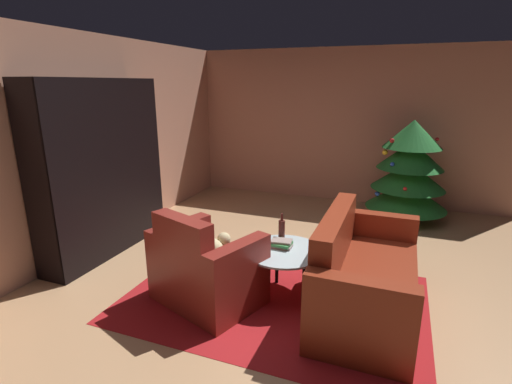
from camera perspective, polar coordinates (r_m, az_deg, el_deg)
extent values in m
plane|color=tan|center=(3.87, 5.24, -15.05)|extent=(8.06, 8.06, 0.00)
cube|color=tan|center=(6.69, 13.54, 9.43)|extent=(5.34, 0.06, 2.56)
cube|color=tan|center=(4.80, -26.43, 5.77)|extent=(0.06, 6.84, 2.56)
cube|color=#A51A1D|center=(3.80, 2.72, -15.59)|extent=(2.77, 1.91, 0.01)
cube|color=black|center=(4.71, -20.46, 3.09)|extent=(0.03, 1.76, 2.05)
cube|color=black|center=(5.48, -16.01, 5.18)|extent=(0.39, 0.02, 2.05)
cube|color=black|center=(4.25, -29.92, 0.64)|extent=(0.39, 0.03, 2.05)
cube|color=black|center=(5.13, -20.92, -7.85)|extent=(0.36, 1.71, 0.03)
cube|color=black|center=(5.01, -21.30, -4.31)|extent=(0.36, 1.71, 0.03)
cube|color=black|center=(4.91, -21.69, -0.62)|extent=(0.36, 1.71, 0.02)
cube|color=black|center=(4.83, -22.10, 3.22)|extent=(0.36, 1.71, 0.02)
cube|color=black|center=(4.77, -22.52, 7.16)|extent=(0.36, 1.71, 0.02)
cube|color=black|center=(4.74, -22.96, 11.18)|extent=(0.36, 1.71, 0.02)
cube|color=black|center=(4.73, -23.41, 15.24)|extent=(0.36, 1.71, 0.03)
cube|color=black|center=(4.94, -23.31, 2.70)|extent=(0.05, 0.86, 0.54)
cube|color=black|center=(4.92, -23.10, 2.68)|extent=(0.03, 0.89, 0.57)
cube|color=#2D8235|center=(5.73, -16.20, -3.74)|extent=(0.21, 0.03, 0.20)
cube|color=#3C8340|center=(5.70, -16.58, -3.59)|extent=(0.18, 0.03, 0.25)
cube|color=gold|center=(5.67, -16.75, -3.90)|extent=(0.19, 0.03, 0.21)
cube|color=#166994|center=(5.62, -17.08, -3.77)|extent=(0.19, 0.04, 0.27)
cube|color=gold|center=(5.57, -17.20, -4.06)|extent=(0.24, 0.05, 0.25)
cube|color=#96499D|center=(5.53, -17.38, -4.13)|extent=(0.26, 0.03, 0.27)
cube|color=#184F92|center=(5.49, -17.60, -4.26)|extent=(0.28, 0.04, 0.27)
cube|color=red|center=(5.50, -18.11, -4.67)|extent=(0.21, 0.03, 0.21)
cube|color=#25568B|center=(5.47, -18.26, -4.86)|extent=(0.22, 0.03, 0.19)
cube|color=#B43432|center=(5.59, -16.31, -0.36)|extent=(0.28, 0.03, 0.24)
cube|color=#975696|center=(5.59, -16.84, -0.57)|extent=(0.19, 0.03, 0.21)
cube|color=#B8222F|center=(5.54, -17.09, -0.40)|extent=(0.21, 0.04, 0.27)
cube|color=teal|center=(5.49, -17.04, -0.74)|extent=(0.29, 0.05, 0.24)
cube|color=navy|center=(5.46, -17.58, -0.76)|extent=(0.24, 0.04, 0.25)
cube|color=#3B8331|center=(5.44, -17.92, -1.11)|extent=(0.22, 0.04, 0.21)
cube|color=#1D6684|center=(5.40, -18.10, -0.96)|extent=(0.24, 0.03, 0.26)
cube|color=orange|center=(5.37, -18.18, -1.33)|extent=(0.28, 0.03, 0.21)
cube|color=gold|center=(5.41, -17.58, 10.11)|extent=(0.20, 0.03, 0.27)
cube|color=#9150A2|center=(5.36, -17.60, 10.04)|extent=(0.26, 0.04, 0.26)
cube|color=#4A301B|center=(5.35, -18.11, 10.05)|extent=(0.20, 0.04, 0.28)
cube|color=#B5A797|center=(5.32, -18.36, 9.69)|extent=(0.20, 0.04, 0.22)
cube|color=teal|center=(5.26, -18.60, 9.98)|extent=(0.24, 0.05, 0.29)
cube|color=gold|center=(5.23, -19.04, 9.62)|extent=(0.22, 0.03, 0.24)
cube|color=#562E20|center=(5.21, -19.24, 9.44)|extent=(0.22, 0.03, 0.21)
cube|color=teal|center=(5.38, -17.59, 13.19)|extent=(0.26, 0.04, 0.18)
cube|color=#432D1A|center=(5.34, -17.94, 13.65)|extent=(0.26, 0.04, 0.27)
cube|color=red|center=(5.31, -18.29, 13.45)|extent=(0.24, 0.03, 0.24)
cube|color=gold|center=(5.28, -18.58, 13.36)|extent=(0.25, 0.04, 0.23)
cube|color=orange|center=(5.24, -18.72, 13.03)|extent=(0.27, 0.03, 0.17)
cube|color=#522C34|center=(5.22, -19.38, 13.39)|extent=(0.21, 0.05, 0.25)
cube|color=maroon|center=(3.71, -7.15, -12.88)|extent=(0.84, 0.88, 0.42)
cube|color=maroon|center=(3.35, -10.90, -7.67)|extent=(0.65, 0.36, 0.48)
cube|color=maroon|center=(3.39, -2.63, -13.12)|extent=(0.38, 0.71, 0.69)
cube|color=maroon|center=(3.92, -11.15, -9.20)|extent=(0.38, 0.71, 0.69)
ellipsoid|color=#CCBB85|center=(3.63, -6.73, -8.20)|extent=(0.32, 0.27, 0.18)
sphere|color=#CCBB85|center=(3.66, -4.81, -7.03)|extent=(0.13, 0.13, 0.13)
cube|color=maroon|center=(3.67, 16.26, -13.65)|extent=(0.81, 1.34, 0.44)
cube|color=maroon|center=(3.50, 11.74, -6.62)|extent=(0.19, 1.34, 0.46)
cube|color=maroon|center=(2.97, 14.97, -18.38)|extent=(0.80, 0.16, 0.69)
cube|color=maroon|center=(4.29, 17.38, -7.42)|extent=(0.80, 0.16, 0.69)
cylinder|color=black|center=(3.73, 7.18, -12.52)|extent=(0.04, 0.04, 0.44)
cylinder|color=black|center=(3.96, 3.14, -10.56)|extent=(0.04, 0.04, 0.44)
cylinder|color=black|center=(3.66, 1.68, -12.93)|extent=(0.04, 0.04, 0.44)
cylinder|color=silver|center=(3.69, 4.19, -8.73)|extent=(0.76, 0.76, 0.02)
cube|color=gray|center=(3.73, 3.78, -8.04)|extent=(0.21, 0.13, 0.03)
cube|color=#388A44|center=(3.72, 3.80, -7.68)|extent=(0.20, 0.17, 0.03)
cube|color=gray|center=(3.71, 3.85, -7.32)|extent=(0.20, 0.15, 0.02)
cylinder|color=#50211C|center=(3.83, 3.85, -5.82)|extent=(0.07, 0.07, 0.22)
cylinder|color=#50211C|center=(3.78, 3.89, -3.77)|extent=(0.03, 0.03, 0.08)
cylinder|color=brown|center=(6.23, 21.27, -2.94)|extent=(0.08, 0.08, 0.18)
cone|color=#236F2D|center=(6.14, 21.54, -0.37)|extent=(1.17, 1.17, 0.40)
cone|color=#236F2D|center=(6.07, 21.83, 2.37)|extent=(1.05, 1.05, 0.40)
cone|color=#236F2D|center=(6.01, 22.13, 5.18)|extent=(0.94, 0.94, 0.40)
cone|color=#236F2D|center=(5.97, 22.43, 8.03)|extent=(0.83, 0.83, 0.40)
sphere|color=red|center=(5.79, 19.64, 7.24)|extent=(0.07, 0.07, 0.07)
sphere|color=red|center=(6.07, 25.43, 7.13)|extent=(0.05, 0.05, 0.05)
sphere|color=red|center=(6.28, 21.03, 7.54)|extent=(0.05, 0.05, 0.05)
sphere|color=blue|center=(5.89, 17.67, -0.25)|extent=(0.07, 0.07, 0.07)
sphere|color=red|center=(5.68, 21.39, 0.47)|extent=(0.05, 0.05, 0.05)
sphere|color=blue|center=(5.73, 19.68, 3.93)|extent=(0.06, 0.06, 0.06)
sphere|color=yellow|center=(5.87, 18.72, 5.63)|extent=(0.08, 0.08, 0.08)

